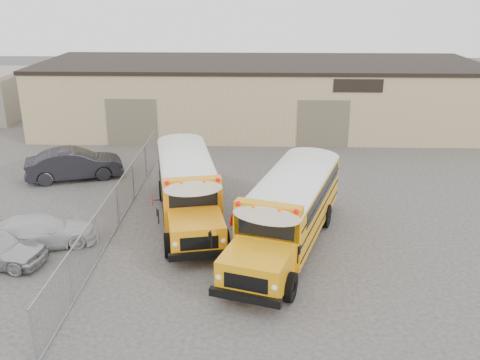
{
  "coord_description": "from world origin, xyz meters",
  "views": [
    {
      "loc": [
        -0.17,
        -17.62,
        9.64
      ],
      "look_at": [
        -0.86,
        4.38,
        1.6
      ],
      "focal_mm": 40.0,
      "sensor_mm": 36.0,
      "label": 1
    }
  ],
  "objects_px": {
    "school_bus_right": "(320,161)",
    "car_dark": "(75,164)",
    "tarp_bundle": "(278,257)",
    "car_white": "(40,231)",
    "school_bus_left": "(179,145)"
  },
  "relations": [
    {
      "from": "school_bus_right",
      "to": "car_dark",
      "type": "distance_m",
      "value": 12.74
    },
    {
      "from": "school_bus_left",
      "to": "car_white",
      "type": "relative_size",
      "value": 2.24
    },
    {
      "from": "car_white",
      "to": "tarp_bundle",
      "type": "bearing_deg",
      "value": -121.17
    },
    {
      "from": "school_bus_right",
      "to": "car_dark",
      "type": "height_order",
      "value": "school_bus_right"
    },
    {
      "from": "school_bus_right",
      "to": "car_dark",
      "type": "xyz_separation_m",
      "value": [
        -12.61,
        1.57,
        -0.83
      ]
    },
    {
      "from": "school_bus_left",
      "to": "tarp_bundle",
      "type": "height_order",
      "value": "school_bus_left"
    },
    {
      "from": "tarp_bundle",
      "to": "car_white",
      "type": "relative_size",
      "value": 0.34
    },
    {
      "from": "school_bus_right",
      "to": "car_dark",
      "type": "relative_size",
      "value": 2.02
    },
    {
      "from": "car_white",
      "to": "car_dark",
      "type": "bearing_deg",
      "value": -10.27
    },
    {
      "from": "school_bus_left",
      "to": "car_white",
      "type": "bearing_deg",
      "value": -116.0
    },
    {
      "from": "school_bus_left",
      "to": "car_dark",
      "type": "xyz_separation_m",
      "value": [
        -5.39,
        -1.03,
        -0.77
      ]
    },
    {
      "from": "tarp_bundle",
      "to": "car_dark",
      "type": "distance_m",
      "value": 14.2
    },
    {
      "from": "tarp_bundle",
      "to": "car_dark",
      "type": "bearing_deg",
      "value": 136.65
    },
    {
      "from": "school_bus_left",
      "to": "school_bus_right",
      "type": "relative_size",
      "value": 0.96
    },
    {
      "from": "school_bus_right",
      "to": "car_white",
      "type": "relative_size",
      "value": 2.32
    }
  ]
}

